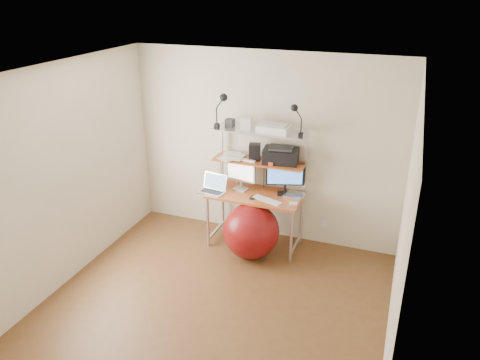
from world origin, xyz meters
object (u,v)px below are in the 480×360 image
object	(u,v)px
printer	(281,155)
exercise_ball	(251,231)
monitor_silver	(241,171)
monitor_black	(285,176)
laptop	(214,188)

from	to	relation	value
printer	exercise_ball	size ratio (longest dim) A/B	0.66
monitor_silver	exercise_ball	bearing A→B (deg)	-42.96
monitor_silver	printer	world-z (taller)	printer
monitor_silver	exercise_ball	world-z (taller)	monitor_silver
monitor_black	printer	size ratio (longest dim) A/B	1.04
monitor_black	printer	bearing A→B (deg)	141.97
monitor_black	exercise_ball	bearing A→B (deg)	-142.64
exercise_ball	laptop	bearing A→B (deg)	163.24
monitor_black	printer	distance (m)	0.28
monitor_black	exercise_ball	world-z (taller)	monitor_black
monitor_silver	printer	size ratio (longest dim) A/B	1.00
printer	laptop	bearing A→B (deg)	-168.21
printer	exercise_ball	world-z (taller)	printer
monitor_silver	monitor_black	world-z (taller)	monitor_black
monitor_silver	laptop	size ratio (longest dim) A/B	1.28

